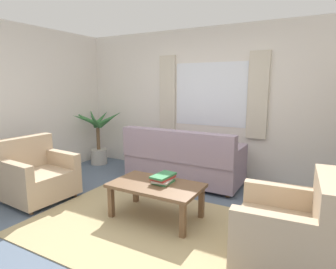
{
  "coord_description": "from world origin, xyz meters",
  "views": [
    {
      "loc": [
        1.76,
        -2.52,
        1.63
      ],
      "look_at": [
        -0.01,
        0.7,
        0.97
      ],
      "focal_mm": 30.09,
      "sensor_mm": 36.0,
      "label": 1
    }
  ],
  "objects_px": {
    "armchair_right": "(290,230)",
    "book_stack_on_table": "(163,178)",
    "armchair_left": "(36,175)",
    "coffee_table": "(156,188)",
    "couch": "(183,161)",
    "potted_plant": "(98,137)"
  },
  "relations": [
    {
      "from": "armchair_right",
      "to": "book_stack_on_table",
      "type": "height_order",
      "value": "armchair_right"
    },
    {
      "from": "armchair_left",
      "to": "armchair_right",
      "type": "distance_m",
      "value": 3.34
    },
    {
      "from": "coffee_table",
      "to": "book_stack_on_table",
      "type": "bearing_deg",
      "value": 59.78
    },
    {
      "from": "couch",
      "to": "armchair_right",
      "type": "xyz_separation_m",
      "value": [
        1.8,
        -1.52,
        -0.01
      ]
    },
    {
      "from": "armchair_right",
      "to": "couch",
      "type": "bearing_deg",
      "value": -134.6
    },
    {
      "from": "book_stack_on_table",
      "to": "potted_plant",
      "type": "distance_m",
      "value": 2.72
    },
    {
      "from": "book_stack_on_table",
      "to": "potted_plant",
      "type": "height_order",
      "value": "potted_plant"
    },
    {
      "from": "coffee_table",
      "to": "book_stack_on_table",
      "type": "distance_m",
      "value": 0.15
    },
    {
      "from": "armchair_right",
      "to": "coffee_table",
      "type": "bearing_deg",
      "value": -103.05
    },
    {
      "from": "coffee_table",
      "to": "potted_plant",
      "type": "xyz_separation_m",
      "value": [
        -2.29,
        1.47,
        0.19
      ]
    },
    {
      "from": "book_stack_on_table",
      "to": "potted_plant",
      "type": "relative_size",
      "value": 0.3
    },
    {
      "from": "armchair_left",
      "to": "potted_plant",
      "type": "relative_size",
      "value": 0.78
    },
    {
      "from": "armchair_right",
      "to": "potted_plant",
      "type": "xyz_separation_m",
      "value": [
        -3.82,
        1.71,
        0.22
      ]
    },
    {
      "from": "couch",
      "to": "book_stack_on_table",
      "type": "distance_m",
      "value": 1.25
    },
    {
      "from": "armchair_right",
      "to": "book_stack_on_table",
      "type": "relative_size",
      "value": 2.62
    },
    {
      "from": "armchair_left",
      "to": "couch",
      "type": "bearing_deg",
      "value": -39.65
    },
    {
      "from": "potted_plant",
      "to": "book_stack_on_table",
      "type": "bearing_deg",
      "value": -30.68
    },
    {
      "from": "coffee_table",
      "to": "book_stack_on_table",
      "type": "height_order",
      "value": "book_stack_on_table"
    },
    {
      "from": "couch",
      "to": "potted_plant",
      "type": "bearing_deg",
      "value": -5.2
    },
    {
      "from": "couch",
      "to": "coffee_table",
      "type": "distance_m",
      "value": 1.32
    },
    {
      "from": "coffee_table",
      "to": "armchair_left",
      "type": "bearing_deg",
      "value": -169.9
    },
    {
      "from": "armchair_left",
      "to": "book_stack_on_table",
      "type": "distance_m",
      "value": 1.9
    }
  ]
}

